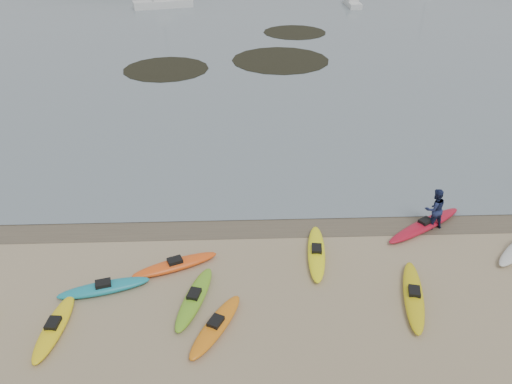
{
  "coord_description": "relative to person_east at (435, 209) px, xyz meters",
  "views": [
    {
      "loc": [
        -0.69,
        -18.67,
        12.65
      ],
      "look_at": [
        0.0,
        0.0,
        1.5
      ],
      "focal_mm": 35.0,
      "sensor_mm": 36.0,
      "label": 1
    }
  ],
  "objects": [
    {
      "name": "ground",
      "position": [
        -7.72,
        0.8,
        -0.96
      ],
      "size": [
        600.0,
        600.0,
        0.0
      ],
      "primitive_type": "plane",
      "color": "tan",
      "rests_on": "ground"
    },
    {
      "name": "wet_sand",
      "position": [
        -7.72,
        0.5,
        -0.95
      ],
      "size": [
        60.0,
        60.0,
        0.0
      ],
      "primitive_type": "plane",
      "color": "brown",
      "rests_on": "ground"
    },
    {
      "name": "kayaks",
      "position": [
        -7.73,
        -3.49,
        -0.79
      ],
      "size": [
        23.91,
        9.43,
        0.34
      ],
      "color": "yellow",
      "rests_on": "ground"
    },
    {
      "name": "person_east",
      "position": [
        0.0,
        0.0,
        0.0
      ],
      "size": [
        1.07,
        0.91,
        1.92
      ],
      "primitive_type": "imported",
      "rotation": [
        0.0,
        0.0,
        3.36
      ],
      "color": "navy",
      "rests_on": "ground"
    },
    {
      "name": "kelp_mats",
      "position": [
        -6.98,
        28.03,
        -0.93
      ],
      "size": [
        19.09,
        19.51,
        0.04
      ],
      "color": "black",
      "rests_on": "water"
    }
  ]
}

